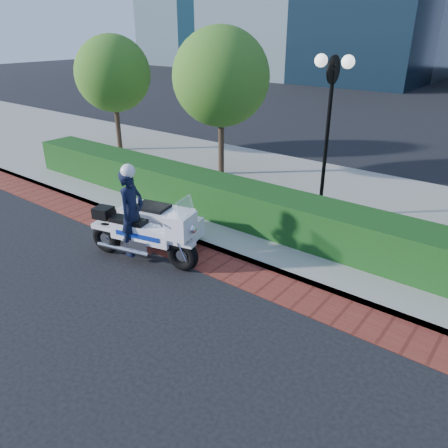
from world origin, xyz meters
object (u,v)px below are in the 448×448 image
Objects in this scene: tree_b at (221,77)px; police_motorcycle at (147,222)px; tree_a at (113,74)px; lamppost at (329,113)px.

tree_b is 6.49m from police_motorcycle.
tree_b reaches higher than police_motorcycle.
tree_b reaches higher than tree_a.
police_motorcycle is at bearing -35.89° from tree_a.
tree_a is 9.74m from police_motorcycle.
police_motorcycle is (7.64, -5.53, -2.44)m from tree_a.
lamppost is at bearing -7.41° from tree_a.
tree_b is at bearing 163.89° from lamppost.
tree_a reaches higher than police_motorcycle.
lamppost is 4.71m from tree_b.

